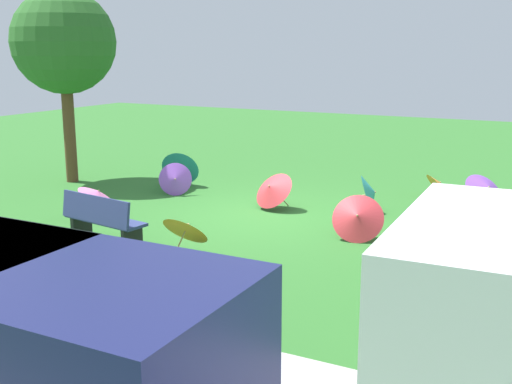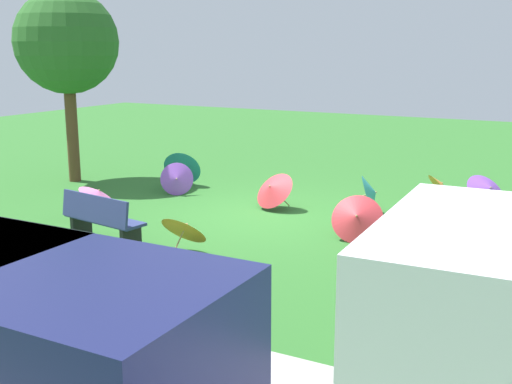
{
  "view_description": "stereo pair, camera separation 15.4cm",
  "coord_description": "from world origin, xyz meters",
  "px_view_note": "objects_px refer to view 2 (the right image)",
  "views": [
    {
      "loc": [
        -5.63,
        11.02,
        3.29
      ],
      "look_at": [
        -0.16,
        0.49,
        0.6
      ],
      "focal_mm": 44.84,
      "sensor_mm": 36.0,
      "label": 1
    },
    {
      "loc": [
        -5.77,
        10.95,
        3.29
      ],
      "look_at": [
        -0.16,
        0.49,
        0.6
      ],
      "focal_mm": 44.84,
      "sensor_mm": 36.0,
      "label": 2
    }
  ],
  "objects_px": {
    "parasol_red_0": "(357,217)",
    "parasol_purple_3": "(177,179)",
    "parasol_yellow_0": "(438,207)",
    "parasol_orange_1": "(440,185)",
    "parasol_purple_1": "(488,190)",
    "parasol_pink_0": "(98,193)",
    "park_bench": "(101,219)",
    "parasol_orange_0": "(185,228)",
    "parasol_teal_1": "(495,240)",
    "parasol_red_2": "(272,188)",
    "parasol_teal_2": "(372,193)",
    "shade_tree": "(67,43)",
    "parasol_teal_3": "(183,166)"
  },
  "relations": [
    {
      "from": "parasol_pink_0",
      "to": "parasol_purple_3",
      "type": "distance_m",
      "value": 2.39
    },
    {
      "from": "parasol_teal_1",
      "to": "parasol_purple_1",
      "type": "height_order",
      "value": "parasol_purple_1"
    },
    {
      "from": "parasol_purple_3",
      "to": "parasol_red_2",
      "type": "distance_m",
      "value": 2.52
    },
    {
      "from": "park_bench",
      "to": "parasol_orange_1",
      "type": "distance_m",
      "value": 7.65
    },
    {
      "from": "parasol_pink_0",
      "to": "parasol_orange_0",
      "type": "relative_size",
      "value": 1.19
    },
    {
      "from": "parasol_teal_1",
      "to": "parasol_orange_0",
      "type": "distance_m",
      "value": 4.96
    },
    {
      "from": "park_bench",
      "to": "parasol_teal_1",
      "type": "bearing_deg",
      "value": -157.21
    },
    {
      "from": "parasol_red_0",
      "to": "parasol_red_2",
      "type": "distance_m",
      "value": 2.6
    },
    {
      "from": "parasol_red_0",
      "to": "parasol_purple_3",
      "type": "bearing_deg",
      "value": -16.43
    },
    {
      "from": "parasol_teal_1",
      "to": "parasol_red_2",
      "type": "bearing_deg",
      "value": -13.42
    },
    {
      "from": "parasol_purple_1",
      "to": "parasol_purple_3",
      "type": "height_order",
      "value": "parasol_purple_1"
    },
    {
      "from": "shade_tree",
      "to": "parasol_red_0",
      "type": "xyz_separation_m",
      "value": [
        -7.99,
        1.52,
        -2.98
      ]
    },
    {
      "from": "parasol_yellow_0",
      "to": "parasol_teal_2",
      "type": "distance_m",
      "value": 1.6
    },
    {
      "from": "parasol_purple_1",
      "to": "parasol_orange_1",
      "type": "xyz_separation_m",
      "value": [
        1.1,
        -0.55,
        -0.1
      ]
    },
    {
      "from": "park_bench",
      "to": "parasol_pink_0",
      "type": "height_order",
      "value": "park_bench"
    },
    {
      "from": "parasol_pink_0",
      "to": "parasol_teal_3",
      "type": "xyz_separation_m",
      "value": [
        0.34,
        -3.42,
        -0.05
      ]
    },
    {
      "from": "park_bench",
      "to": "parasol_red_0",
      "type": "bearing_deg",
      "value": -147.77
    },
    {
      "from": "shade_tree",
      "to": "parasol_yellow_0",
      "type": "bearing_deg",
      "value": 178.71
    },
    {
      "from": "parasol_yellow_0",
      "to": "parasol_orange_1",
      "type": "distance_m",
      "value": 2.79
    },
    {
      "from": "shade_tree",
      "to": "parasol_purple_1",
      "type": "bearing_deg",
      "value": -168.37
    },
    {
      "from": "parasol_teal_3",
      "to": "parasol_purple_3",
      "type": "bearing_deg",
      "value": 117.29
    },
    {
      "from": "parasol_teal_1",
      "to": "parasol_teal_2",
      "type": "bearing_deg",
      "value": -34.16
    },
    {
      "from": "parasol_yellow_0",
      "to": "parasol_purple_1",
      "type": "xyz_separation_m",
      "value": [
        -0.55,
        -2.18,
        -0.05
      ]
    },
    {
      "from": "parasol_pink_0",
      "to": "park_bench",
      "type": "bearing_deg",
      "value": 133.5
    },
    {
      "from": "shade_tree",
      "to": "parasol_red_0",
      "type": "height_order",
      "value": "shade_tree"
    },
    {
      "from": "parasol_teal_2",
      "to": "parasol_purple_3",
      "type": "bearing_deg",
      "value": 6.99
    },
    {
      "from": "parasol_pink_0",
      "to": "parasol_red_0",
      "type": "xyz_separation_m",
      "value": [
        -4.98,
        -0.97,
        -0.09
      ]
    },
    {
      "from": "parasol_purple_1",
      "to": "parasol_red_2",
      "type": "distance_m",
      "value": 4.51
    },
    {
      "from": "parasol_teal_1",
      "to": "parasol_teal_2",
      "type": "height_order",
      "value": "parasol_teal_2"
    },
    {
      "from": "parasol_purple_1",
      "to": "parasol_orange_1",
      "type": "relative_size",
      "value": 1.42
    },
    {
      "from": "parasol_red_0",
      "to": "parasol_teal_3",
      "type": "xyz_separation_m",
      "value": [
        5.32,
        -2.45,
        0.04
      ]
    },
    {
      "from": "shade_tree",
      "to": "parasol_teal_1",
      "type": "distance_m",
      "value": 10.78
    },
    {
      "from": "parasol_teal_1",
      "to": "parasol_teal_2",
      "type": "xyz_separation_m",
      "value": [
        2.63,
        -1.78,
        0.12
      ]
    },
    {
      "from": "parasol_teal_1",
      "to": "parasol_purple_1",
      "type": "relative_size",
      "value": 0.61
    },
    {
      "from": "parasol_purple_1",
      "to": "parasol_pink_0",
      "type": "bearing_deg",
      "value": 34.04
    },
    {
      "from": "parasol_red_2",
      "to": "parasol_orange_1",
      "type": "bearing_deg",
      "value": -135.11
    },
    {
      "from": "parasol_orange_0",
      "to": "parasol_yellow_0",
      "type": "bearing_deg",
      "value": -134.44
    },
    {
      "from": "parasol_yellow_0",
      "to": "parasol_purple_3",
      "type": "xyz_separation_m",
      "value": [
        5.87,
        -0.1,
        -0.06
      ]
    },
    {
      "from": "park_bench",
      "to": "parasol_teal_3",
      "type": "bearing_deg",
      "value": -71.2
    },
    {
      "from": "parasol_yellow_0",
      "to": "parasol_orange_0",
      "type": "relative_size",
      "value": 1.39
    },
    {
      "from": "park_bench",
      "to": "parasol_teal_2",
      "type": "distance_m",
      "value": 5.42
    },
    {
      "from": "parasol_orange_0",
      "to": "parasol_purple_1",
      "type": "xyz_separation_m",
      "value": [
        -3.83,
        -5.53,
        -0.06
      ]
    },
    {
      "from": "parasol_red_0",
      "to": "parasol_yellow_0",
      "type": "bearing_deg",
      "value": -129.57
    },
    {
      "from": "parasol_orange_0",
      "to": "parasol_red_0",
      "type": "bearing_deg",
      "value": -137.22
    },
    {
      "from": "park_bench",
      "to": "parasol_teal_3",
      "type": "relative_size",
      "value": 1.58
    },
    {
      "from": "parasol_red_0",
      "to": "parasol_teal_3",
      "type": "bearing_deg",
      "value": -24.7
    },
    {
      "from": "parasol_red_0",
      "to": "parasol_teal_2",
      "type": "height_order",
      "value": "parasol_red_0"
    },
    {
      "from": "parasol_orange_1",
      "to": "parasol_yellow_0",
      "type": "bearing_deg",
      "value": 101.43
    },
    {
      "from": "parasol_red_0",
      "to": "parasol_teal_2",
      "type": "relative_size",
      "value": 1.15
    },
    {
      "from": "shade_tree",
      "to": "parasol_purple_3",
      "type": "bearing_deg",
      "value": 178.08
    }
  ]
}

